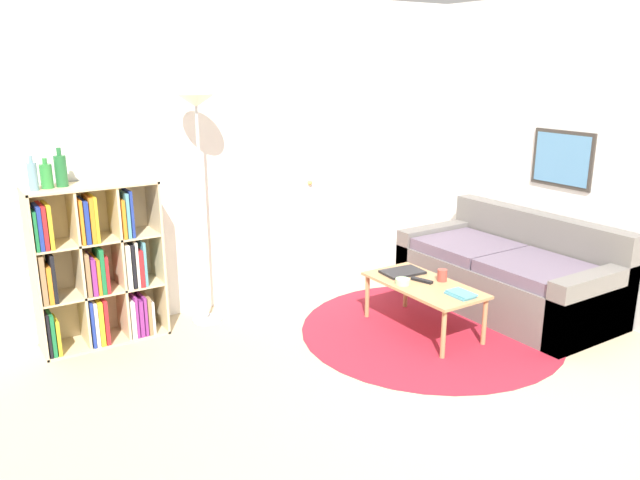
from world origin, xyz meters
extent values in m
plane|color=tan|center=(0.00, 0.00, 0.00)|extent=(14.00, 14.00, 0.00)
cube|color=silver|center=(0.00, 2.79, 1.30)|extent=(7.31, 0.05, 2.60)
cube|color=white|center=(0.26, 2.75, 1.04)|extent=(0.80, 0.02, 2.08)
sphere|color=tan|center=(0.54, 2.73, 1.00)|extent=(0.04, 0.04, 0.04)
cube|color=silver|center=(2.18, 1.38, 1.30)|extent=(0.05, 5.76, 2.60)
cube|color=#332D28|center=(2.14, 1.27, 1.27)|extent=(0.02, 0.58, 0.48)
cube|color=teal|center=(2.13, 1.27, 1.27)|extent=(0.01, 0.52, 0.42)
cylinder|color=maroon|center=(0.80, 1.34, 0.00)|extent=(2.05, 2.05, 0.01)
cube|color=beige|center=(-1.86, 2.57, 0.61)|extent=(0.02, 0.34, 1.21)
cube|color=beige|center=(-0.97, 2.57, 0.61)|extent=(0.02, 0.34, 1.21)
cube|color=beige|center=(-1.41, 2.57, 1.20)|extent=(0.91, 0.34, 0.02)
cube|color=beige|center=(-1.41, 2.57, 0.01)|extent=(0.91, 0.34, 0.02)
cube|color=beige|center=(-1.41, 2.73, 0.61)|extent=(0.91, 0.02, 1.21)
cube|color=beige|center=(-1.56, 2.57, 0.61)|extent=(0.02, 0.32, 1.18)
cube|color=beige|center=(-1.27, 2.57, 0.61)|extent=(0.02, 0.32, 1.18)
cube|color=beige|center=(-1.41, 2.57, 0.41)|extent=(0.87, 0.32, 0.02)
cube|color=beige|center=(-1.41, 2.57, 0.80)|extent=(0.87, 0.32, 0.02)
cube|color=black|center=(-1.83, 2.51, 0.18)|extent=(0.02, 0.20, 0.33)
cube|color=#196B38|center=(-1.80, 2.54, 0.18)|extent=(0.03, 0.26, 0.32)
cube|color=gold|center=(-1.77, 2.51, 0.15)|extent=(0.02, 0.20, 0.27)
cube|color=navy|center=(-1.53, 2.53, 0.19)|extent=(0.02, 0.23, 0.35)
cube|color=silver|center=(-1.50, 2.53, 0.19)|extent=(0.03, 0.25, 0.34)
cube|color=gold|center=(-1.46, 2.54, 0.19)|extent=(0.03, 0.26, 0.34)
cube|color=#B21E23|center=(-1.43, 2.53, 0.19)|extent=(0.03, 0.24, 0.35)
cube|color=silver|center=(-1.23, 2.54, 0.17)|extent=(0.03, 0.27, 0.30)
cube|color=#7F287A|center=(-1.20, 2.53, 0.18)|extent=(0.02, 0.24, 0.33)
cube|color=#7F287A|center=(-1.17, 2.51, 0.16)|extent=(0.03, 0.21, 0.29)
cube|color=#7F287A|center=(-1.13, 2.53, 0.17)|extent=(0.02, 0.24, 0.31)
cube|color=olive|center=(-1.10, 2.51, 0.17)|extent=(0.03, 0.20, 0.30)
cube|color=silver|center=(-1.08, 2.51, 0.15)|extent=(0.02, 0.21, 0.27)
cube|color=olive|center=(-1.82, 2.52, 0.60)|extent=(0.03, 0.21, 0.35)
cube|color=orange|center=(-1.78, 2.53, 0.55)|extent=(0.03, 0.24, 0.27)
cube|color=black|center=(-1.75, 2.51, 0.59)|extent=(0.03, 0.20, 0.35)
cube|color=olive|center=(-1.52, 2.50, 0.58)|extent=(0.03, 0.19, 0.32)
cube|color=#7F287A|center=(-1.48, 2.54, 0.56)|extent=(0.03, 0.26, 0.28)
cube|color=orange|center=(-1.45, 2.53, 0.55)|extent=(0.02, 0.25, 0.27)
cube|color=#196B38|center=(-1.42, 2.53, 0.59)|extent=(0.03, 0.23, 0.34)
cube|color=#B21E23|center=(-1.39, 2.53, 0.56)|extent=(0.02, 0.25, 0.28)
cube|color=silver|center=(-1.23, 2.50, 0.59)|extent=(0.03, 0.19, 0.34)
cube|color=black|center=(-1.19, 2.50, 0.59)|extent=(0.02, 0.19, 0.34)
cube|color=silver|center=(-1.17, 2.52, 0.60)|extent=(0.02, 0.23, 0.35)
cube|color=#B21E23|center=(-1.14, 2.54, 0.56)|extent=(0.03, 0.26, 0.29)
cube|color=teal|center=(-1.11, 2.53, 0.59)|extent=(0.02, 0.24, 0.34)
cube|color=#196B38|center=(-1.83, 2.51, 0.95)|extent=(0.02, 0.19, 0.28)
cube|color=navy|center=(-1.80, 2.52, 0.96)|extent=(0.03, 0.21, 0.31)
cube|color=#B21E23|center=(-1.77, 2.54, 0.96)|extent=(0.03, 0.27, 0.31)
cube|color=gold|center=(-1.73, 2.53, 0.97)|extent=(0.03, 0.24, 0.31)
cube|color=orange|center=(-1.53, 2.54, 0.97)|extent=(0.02, 0.26, 0.32)
cube|color=navy|center=(-1.49, 2.54, 0.96)|extent=(0.03, 0.26, 0.31)
cube|color=orange|center=(-1.45, 2.52, 0.98)|extent=(0.03, 0.22, 0.33)
cube|color=gold|center=(-1.43, 2.54, 0.98)|extent=(0.02, 0.25, 0.33)
cube|color=orange|center=(-1.23, 2.54, 0.95)|extent=(0.02, 0.27, 0.29)
cube|color=teal|center=(-1.20, 2.54, 0.98)|extent=(0.02, 0.27, 0.33)
cube|color=navy|center=(-1.17, 2.51, 0.98)|extent=(0.02, 0.21, 0.35)
cylinder|color=#B7B7BC|center=(-0.61, 2.49, 0.01)|extent=(0.24, 0.24, 0.01)
cylinder|color=#B7B7BC|center=(-0.61, 2.49, 0.91)|extent=(0.02, 0.02, 1.73)
cone|color=white|center=(-0.61, 2.49, 1.78)|extent=(0.30, 0.30, 0.10)
cube|color=#66605B|center=(1.68, 1.37, 0.21)|extent=(0.92, 1.83, 0.41)
cube|color=#66605B|center=(2.05, 1.37, 0.39)|extent=(0.16, 1.83, 0.79)
cube|color=#66605B|center=(1.68, 0.54, 0.28)|extent=(0.92, 0.16, 0.55)
cube|color=#66605B|center=(1.68, 2.21, 0.28)|extent=(0.92, 0.16, 0.55)
cube|color=#615363|center=(1.60, 0.99, 0.46)|extent=(0.72, 0.74, 0.10)
cube|color=#615363|center=(1.60, 1.75, 0.46)|extent=(0.72, 0.74, 0.10)
cube|color=#AD7F51|center=(0.75, 1.38, 0.38)|extent=(0.50, 0.98, 0.02)
cylinder|color=#AD7F51|center=(0.54, 0.94, 0.19)|extent=(0.04, 0.04, 0.37)
cylinder|color=#AD7F51|center=(0.54, 1.83, 0.19)|extent=(0.04, 0.04, 0.37)
cylinder|color=#AD7F51|center=(0.96, 0.94, 0.19)|extent=(0.04, 0.04, 0.37)
cylinder|color=#AD7F51|center=(0.96, 1.83, 0.19)|extent=(0.04, 0.04, 0.37)
cube|color=black|center=(0.77, 1.67, 0.40)|extent=(0.35, 0.25, 0.02)
cylinder|color=#9ED193|center=(0.59, 1.46, 0.42)|extent=(0.11, 0.11, 0.05)
cube|color=teal|center=(0.79, 1.04, 0.40)|extent=(0.13, 0.20, 0.01)
cube|color=teal|center=(0.80, 1.03, 0.41)|extent=(0.13, 0.20, 0.01)
cylinder|color=#A33D33|center=(0.91, 1.35, 0.44)|extent=(0.08, 0.08, 0.09)
cube|color=black|center=(0.76, 1.43, 0.40)|extent=(0.10, 0.18, 0.02)
cylinder|color=#6B93A3|center=(-1.79, 2.55, 1.31)|extent=(0.06, 0.06, 0.19)
cylinder|color=#6B93A3|center=(-1.79, 2.55, 1.43)|extent=(0.02, 0.02, 0.05)
cylinder|color=#2D8438|center=(-1.69, 2.58, 1.30)|extent=(0.08, 0.08, 0.17)
cylinder|color=#2D8438|center=(-1.69, 2.58, 1.40)|extent=(0.03, 0.03, 0.04)
cylinder|color=#236633|center=(-1.59, 2.59, 1.32)|extent=(0.08, 0.08, 0.22)
cylinder|color=#236633|center=(-1.59, 2.59, 1.46)|extent=(0.03, 0.03, 0.05)
camera|label=1|loc=(-2.42, -2.01, 2.05)|focal=35.00mm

